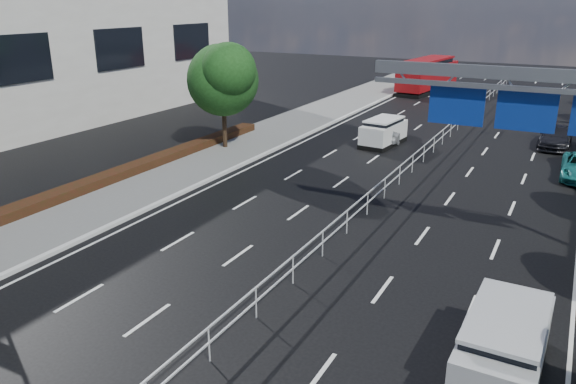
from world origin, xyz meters
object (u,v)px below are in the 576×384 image
at_px(near_car_dark, 435,75).
at_px(parked_car_dark, 556,137).
at_px(near_car_silver, 389,128).
at_px(overhead_gantry, 550,105).
at_px(white_minivan, 383,132).
at_px(red_bus, 428,74).
at_px(silver_minivan, 504,347).

xyz_separation_m(near_car_dark, parked_car_dark, (14.40, -27.43, -0.03)).
xyz_separation_m(near_car_silver, parked_car_dark, (10.09, 3.12, -0.13)).
bearing_deg(overhead_gantry, white_minivan, 126.79).
relative_size(overhead_gantry, white_minivan, 2.45).
height_order(red_bus, parked_car_dark, red_bus).
relative_size(white_minivan, near_car_silver, 0.90).
bearing_deg(silver_minivan, red_bus, 107.99).
relative_size(near_car_silver, silver_minivan, 1.05).
bearing_deg(near_car_dark, white_minivan, 105.45).
height_order(overhead_gantry, parked_car_dark, overhead_gantry).
bearing_deg(white_minivan, near_car_silver, 99.13).
xyz_separation_m(red_bus, silver_minivan, (13.62, -45.92, -0.83)).
relative_size(overhead_gantry, silver_minivan, 2.31).
xyz_separation_m(red_bus, parked_car_dark, (13.33, -19.63, -1.06)).
height_order(white_minivan, near_car_dark, white_minivan).
bearing_deg(white_minivan, overhead_gantry, -47.58).
bearing_deg(near_car_silver, white_minivan, 86.44).
height_order(near_car_silver, near_car_dark, near_car_silver).
bearing_deg(near_car_silver, near_car_dark, -89.05).
bearing_deg(parked_car_dark, silver_minivan, -87.89).
height_order(near_car_silver, parked_car_dark, near_car_silver).
xyz_separation_m(overhead_gantry, red_bus, (-13.49, 37.87, -3.88)).
height_order(near_car_dark, parked_car_dark, near_car_dark).
distance_m(red_bus, near_car_dark, 7.94).
relative_size(near_car_silver, parked_car_dark, 1.01).
xyz_separation_m(near_car_silver, near_car_dark, (-4.31, 30.55, -0.10)).
bearing_deg(red_bus, overhead_gantry, -63.82).
height_order(white_minivan, red_bus, red_bus).
xyz_separation_m(silver_minivan, parked_car_dark, (-0.28, 26.29, -0.23)).
distance_m(silver_minivan, parked_car_dark, 26.29).
bearing_deg(overhead_gantry, near_car_silver, 124.14).
relative_size(white_minivan, silver_minivan, 0.94).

